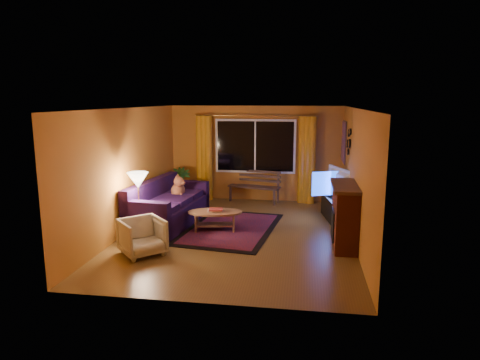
# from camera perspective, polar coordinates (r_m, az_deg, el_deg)

# --- Properties ---
(floor) EXTENTS (4.50, 6.00, 0.02)m
(floor) POSITION_cam_1_polar(r_m,az_deg,el_deg) (8.68, -0.30, -7.26)
(floor) COLOR brown
(floor) RESTS_ON ground
(ceiling) EXTENTS (4.50, 6.00, 0.02)m
(ceiling) POSITION_cam_1_polar(r_m,az_deg,el_deg) (8.26, -0.32, 9.61)
(ceiling) COLOR white
(ceiling) RESTS_ON ground
(wall_back) EXTENTS (4.50, 0.02, 2.50)m
(wall_back) POSITION_cam_1_polar(r_m,az_deg,el_deg) (11.33, 2.06, 3.54)
(wall_back) COLOR #C3792A
(wall_back) RESTS_ON ground
(wall_left) EXTENTS (0.02, 6.00, 2.50)m
(wall_left) POSITION_cam_1_polar(r_m,az_deg,el_deg) (9.01, -14.67, 1.30)
(wall_left) COLOR #C3792A
(wall_left) RESTS_ON ground
(wall_right) EXTENTS (0.02, 6.00, 2.50)m
(wall_right) POSITION_cam_1_polar(r_m,az_deg,el_deg) (8.34, 15.23, 0.53)
(wall_right) COLOR #C3792A
(wall_right) RESTS_ON ground
(window) EXTENTS (2.00, 0.02, 1.30)m
(window) POSITION_cam_1_polar(r_m,az_deg,el_deg) (11.24, 2.03, 4.51)
(window) COLOR black
(window) RESTS_ON wall_back
(curtain_rod) EXTENTS (3.20, 0.03, 0.03)m
(curtain_rod) POSITION_cam_1_polar(r_m,az_deg,el_deg) (11.14, 2.03, 8.58)
(curtain_rod) COLOR #BF8C3F
(curtain_rod) RESTS_ON wall_back
(curtain_left) EXTENTS (0.36, 0.36, 2.24)m
(curtain_left) POSITION_cam_1_polar(r_m,az_deg,el_deg) (11.45, -4.75, 2.93)
(curtain_left) COLOR orange
(curtain_left) RESTS_ON ground
(curtain_right) EXTENTS (0.36, 0.36, 2.24)m
(curtain_right) POSITION_cam_1_polar(r_m,az_deg,el_deg) (11.14, 8.90, 2.62)
(curtain_right) COLOR orange
(curtain_right) RESTS_ON ground
(bench) EXTENTS (1.41, 0.71, 0.41)m
(bench) POSITION_cam_1_polar(r_m,az_deg,el_deg) (11.26, 1.87, -1.92)
(bench) COLOR #3D2A25
(bench) RESTS_ON ground
(potted_plant) EXTENTS (0.67, 0.67, 0.92)m
(potted_plant) POSITION_cam_1_polar(r_m,az_deg,el_deg) (11.19, -7.92, -0.76)
(potted_plant) COLOR #235B1E
(potted_plant) RESTS_ON ground
(sofa) EXTENTS (1.27, 2.45, 0.95)m
(sofa) POSITION_cam_1_polar(r_m,az_deg,el_deg) (9.33, -9.45, -3.02)
(sofa) COLOR #1C0B31
(sofa) RESTS_ON ground
(dog) EXTENTS (0.40, 0.47, 0.44)m
(dog) POSITION_cam_1_polar(r_m,az_deg,el_deg) (9.76, -8.26, -1.10)
(dog) COLOR #9C583C
(dog) RESTS_ON sofa
(armchair) EXTENTS (0.94, 0.94, 0.71)m
(armchair) POSITION_cam_1_polar(r_m,az_deg,el_deg) (7.67, -12.89, -7.16)
(armchair) COLOR beige
(armchair) RESTS_ON ground
(floor_lamp) EXTENTS (0.24, 0.24, 1.28)m
(floor_lamp) POSITION_cam_1_polar(r_m,az_deg,el_deg) (8.50, -13.31, -3.41)
(floor_lamp) COLOR #BF8C3F
(floor_lamp) RESTS_ON ground
(rug) EXTENTS (2.06, 2.93, 0.02)m
(rug) POSITION_cam_1_polar(r_m,az_deg,el_deg) (9.00, -1.21, -6.47)
(rug) COLOR maroon
(rug) RESTS_ON ground
(coffee_table) EXTENTS (1.27, 1.27, 0.41)m
(coffee_table) POSITION_cam_1_polar(r_m,az_deg,el_deg) (8.87, -3.33, -5.44)
(coffee_table) COLOR #966A49
(coffee_table) RESTS_ON ground
(tv_console) EXTENTS (0.58, 1.22, 0.49)m
(tv_console) POSITION_cam_1_polar(r_m,az_deg,el_deg) (9.88, 12.55, -3.74)
(tv_console) COLOR black
(tv_console) RESTS_ON ground
(television) EXTENTS (0.59, 1.14, 0.67)m
(television) POSITION_cam_1_polar(r_m,az_deg,el_deg) (9.75, 12.69, -0.43)
(television) COLOR black
(television) RESTS_ON tv_console
(fireplace) EXTENTS (0.40, 1.20, 1.10)m
(fireplace) POSITION_cam_1_polar(r_m,az_deg,el_deg) (8.08, 13.81, -4.82)
(fireplace) COLOR maroon
(fireplace) RESTS_ON ground
(mirror_cluster) EXTENTS (0.06, 0.60, 0.56)m
(mirror_cluster) POSITION_cam_1_polar(r_m,az_deg,el_deg) (9.54, 14.23, 5.17)
(mirror_cluster) COLOR black
(mirror_cluster) RESTS_ON wall_right
(painting) EXTENTS (0.04, 0.76, 0.96)m
(painting) POSITION_cam_1_polar(r_m,az_deg,el_deg) (10.69, 13.67, 4.97)
(painting) COLOR #CB4A2E
(painting) RESTS_ON wall_right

